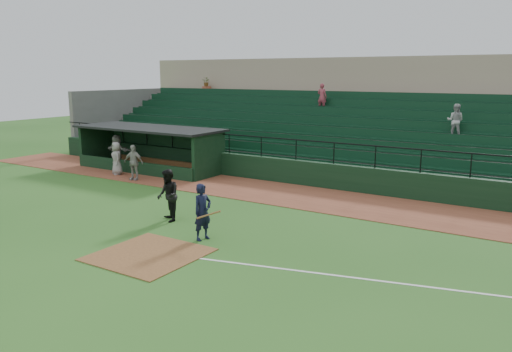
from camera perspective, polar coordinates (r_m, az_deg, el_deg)
The scene contains 11 objects.
ground at distance 16.45m, azimuth -9.49°, elevation -7.72°, with size 90.00×90.00×0.00m, color #2B5E1E.
warning_track at distance 22.76m, azimuth 4.07°, elevation -2.15°, with size 40.00×4.00×0.03m, color brown.
home_plate_dirt at distance 15.76m, azimuth -11.95°, elevation -8.62°, with size 3.00×3.00×0.03m, color brown.
foul_line at distance 13.98m, azimuth 20.10°, elevation -11.80°, with size 18.00×0.09×0.01m, color white.
stadium_structure at distance 29.99m, azimuth 11.91°, elevation 5.37°, with size 38.00×13.08×6.40m.
dugout at distance 29.47m, azimuth -11.31°, elevation 3.39°, with size 8.90×3.20×2.42m.
batter_at_plate at distance 16.62m, azimuth -6.02°, elevation -4.04°, with size 1.08×0.76×1.87m.
umpire at distance 18.86m, azimuth -9.87°, elevation -2.18°, with size 0.94×0.73×1.94m, color black.
dugout_player_a at distance 26.44m, azimuth -13.61°, elevation 1.50°, with size 1.06×0.44×1.80m, color #A39E98.
dugout_player_b at distance 28.13m, azimuth -15.39°, elevation 1.93°, with size 0.85×0.56×1.75m, color #99938F.
dugout_player_c at distance 30.25m, azimuth -15.33°, elevation 2.72°, with size 1.76×0.56×1.90m, color #9D9993.
Camera 1 is at (10.50, -11.47, 5.36)m, focal length 35.58 mm.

